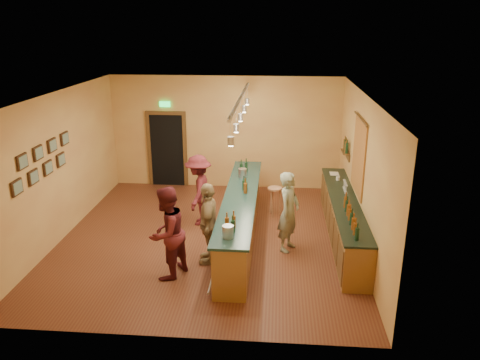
# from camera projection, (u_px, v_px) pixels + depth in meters

# --- Properties ---
(floor) EXTENTS (7.00, 7.00, 0.00)m
(floor) POSITION_uv_depth(u_px,v_px,m) (209.00, 238.00, 10.49)
(floor) COLOR #552718
(floor) RESTS_ON ground
(ceiling) EXTENTS (6.50, 7.00, 0.02)m
(ceiling) POSITION_uv_depth(u_px,v_px,m) (205.00, 95.00, 9.46)
(ceiling) COLOR silver
(ceiling) RESTS_ON wall_back
(wall_back) EXTENTS (6.50, 0.02, 3.20)m
(wall_back) POSITION_uv_depth(u_px,v_px,m) (225.00, 133.00, 13.28)
(wall_back) COLOR #BC7B46
(wall_back) RESTS_ON floor
(wall_front) EXTENTS (6.50, 0.02, 3.20)m
(wall_front) POSITION_uv_depth(u_px,v_px,m) (171.00, 244.00, 6.68)
(wall_front) COLOR #BC7B46
(wall_front) RESTS_ON floor
(wall_left) EXTENTS (0.02, 7.00, 3.20)m
(wall_left) POSITION_uv_depth(u_px,v_px,m) (60.00, 166.00, 10.23)
(wall_left) COLOR #BC7B46
(wall_left) RESTS_ON floor
(wall_right) EXTENTS (0.02, 7.00, 3.20)m
(wall_right) POSITION_uv_depth(u_px,v_px,m) (362.00, 174.00, 9.73)
(wall_right) COLOR #BC7B46
(wall_right) RESTS_ON floor
(doorway) EXTENTS (1.15, 0.09, 2.48)m
(doorway) POSITION_uv_depth(u_px,v_px,m) (167.00, 148.00, 13.54)
(doorway) COLOR black
(doorway) RESTS_ON wall_back
(tapestry) EXTENTS (0.03, 1.40, 1.60)m
(tapestry) POSITION_uv_depth(u_px,v_px,m) (359.00, 157.00, 10.02)
(tapestry) COLOR #A22F20
(tapestry) RESTS_ON wall_right
(bottle_shelf) EXTENTS (0.17, 0.55, 0.54)m
(bottle_shelf) POSITION_uv_depth(u_px,v_px,m) (346.00, 147.00, 11.50)
(bottle_shelf) COLOR #492F16
(bottle_shelf) RESTS_ON wall_right
(picture_grid) EXTENTS (0.06, 2.20, 0.70)m
(picture_grid) POSITION_uv_depth(u_px,v_px,m) (43.00, 161.00, 9.40)
(picture_grid) COLOR #382111
(picture_grid) RESTS_ON wall_left
(back_counter) EXTENTS (0.60, 4.55, 1.27)m
(back_counter) POSITION_uv_depth(u_px,v_px,m) (343.00, 219.00, 10.28)
(back_counter) COLOR brown
(back_counter) RESTS_ON floor
(tasting_bar) EXTENTS (0.73, 5.10, 1.38)m
(tasting_bar) POSITION_uv_depth(u_px,v_px,m) (240.00, 214.00, 10.24)
(tasting_bar) COLOR brown
(tasting_bar) RESTS_ON floor
(pendant_track) EXTENTS (0.11, 4.60, 0.50)m
(pendant_track) POSITION_uv_depth(u_px,v_px,m) (241.00, 106.00, 9.48)
(pendant_track) COLOR silver
(pendant_track) RESTS_ON ceiling
(bartender) EXTENTS (0.63, 0.74, 1.72)m
(bartender) POSITION_uv_depth(u_px,v_px,m) (289.00, 212.00, 9.71)
(bartender) COLOR gray
(bartender) RESTS_ON floor
(customer_a) EXTENTS (0.98, 1.07, 1.79)m
(customer_a) POSITION_uv_depth(u_px,v_px,m) (167.00, 233.00, 8.65)
(customer_a) COLOR #59191E
(customer_a) RESTS_ON floor
(customer_b) EXTENTS (0.46, 1.00, 1.67)m
(customer_b) POSITION_uv_depth(u_px,v_px,m) (209.00, 223.00, 9.22)
(customer_b) COLOR #997A51
(customer_b) RESTS_ON floor
(customer_c) EXTENTS (0.66, 1.11, 1.69)m
(customer_c) POSITION_uv_depth(u_px,v_px,m) (199.00, 190.00, 10.99)
(customer_c) COLOR #59191E
(customer_c) RESTS_ON floor
(bar_stool) EXTENTS (0.35, 0.35, 0.73)m
(bar_stool) POSITION_uv_depth(u_px,v_px,m) (275.00, 193.00, 11.54)
(bar_stool) COLOR #B07A4F
(bar_stool) RESTS_ON floor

